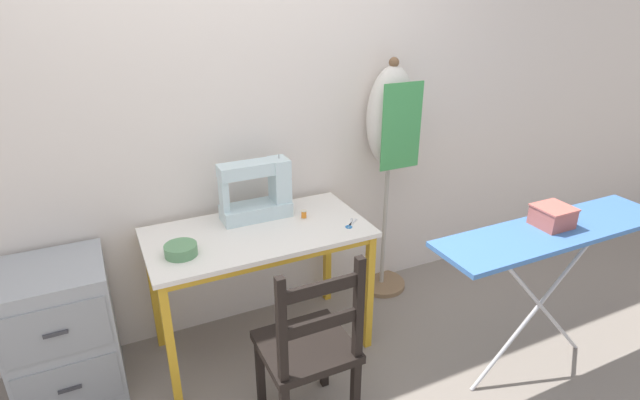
{
  "coord_description": "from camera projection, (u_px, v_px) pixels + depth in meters",
  "views": [
    {
      "loc": [
        -0.7,
        -1.92,
        1.92
      ],
      "look_at": [
        0.34,
        0.27,
        0.86
      ],
      "focal_mm": 28.0,
      "sensor_mm": 36.0,
      "label": 1
    }
  ],
  "objects": [
    {
      "name": "ground_plane",
      "position": [
        283.0,
        378.0,
        2.63
      ],
      "size": [
        14.0,
        14.0,
        0.0
      ],
      "primitive_type": "plane",
      "color": "gray"
    },
    {
      "name": "wall_back",
      "position": [
        231.0,
        113.0,
        2.67
      ],
      "size": [
        10.0,
        0.05,
        2.55
      ],
      "color": "silver",
      "rests_on": "ground_plane"
    },
    {
      "name": "sewing_machine",
      "position": [
        259.0,
        191.0,
        2.68
      ],
      "size": [
        0.39,
        0.16,
        0.34
      ],
      "color": "silver",
      "rests_on": "sewing_table"
    },
    {
      "name": "scissors",
      "position": [
        350.0,
        225.0,
        2.64
      ],
      "size": [
        0.1,
        0.1,
        0.01
      ],
      "color": "silver",
      "rests_on": "sewing_table"
    },
    {
      "name": "thread_spool_near_machine",
      "position": [
        304.0,
        214.0,
        2.72
      ],
      "size": [
        0.03,
        0.03,
        0.04
      ],
      "color": "orange",
      "rests_on": "sewing_table"
    },
    {
      "name": "sewing_table",
      "position": [
        259.0,
        246.0,
        2.61
      ],
      "size": [
        1.14,
        0.6,
        0.74
      ],
      "color": "silver",
      "rests_on": "ground_plane"
    },
    {
      "name": "fabric_bowl",
      "position": [
        181.0,
        250.0,
        2.34
      ],
      "size": [
        0.15,
        0.15,
        0.05
      ],
      "color": "#56895B",
      "rests_on": "sewing_table"
    },
    {
      "name": "wooden_chair",
      "position": [
        309.0,
        349.0,
        2.2
      ],
      "size": [
        0.4,
        0.38,
        0.92
      ],
      "color": "black",
      "rests_on": "ground_plane"
    },
    {
      "name": "storage_box",
      "position": [
        553.0,
        216.0,
        2.38
      ],
      "size": [
        0.17,
        0.16,
        0.1
      ],
      "color": "#AD564C",
      "rests_on": "ironing_board"
    },
    {
      "name": "filing_cabinet",
      "position": [
        63.0,
        332.0,
        2.43
      ],
      "size": [
        0.48,
        0.47,
        0.71
      ],
      "color": "#93999E",
      "rests_on": "ground_plane"
    },
    {
      "name": "dress_form",
      "position": [
        390.0,
        131.0,
        3.0
      ],
      "size": [
        0.32,
        0.32,
        1.53
      ],
      "color": "#846647",
      "rests_on": "ground_plane"
    },
    {
      "name": "ironing_board",
      "position": [
        554.0,
        237.0,
        2.39
      ],
      "size": [
        1.27,
        0.32,
        0.85
      ],
      "color": "#3D6BAD",
      "rests_on": "ground_plane"
    }
  ]
}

